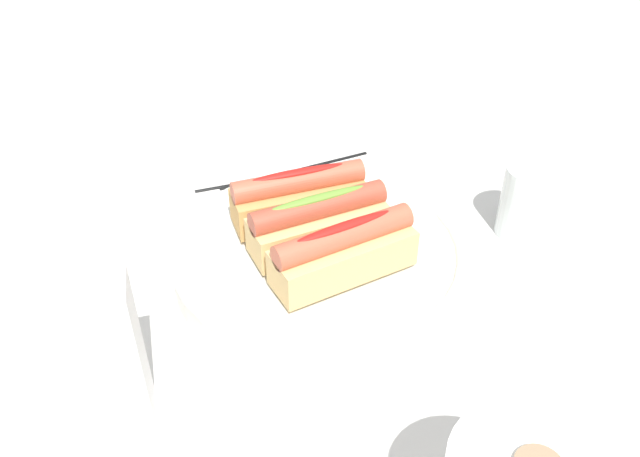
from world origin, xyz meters
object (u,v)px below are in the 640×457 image
at_px(hotdog_side, 344,252).
at_px(water_glass, 529,203).
at_px(serving_bowl, 320,255).
at_px(hotdog_front, 299,197).
at_px(napkin_box, 72,361).
at_px(chopstick_near, 276,176).
at_px(hotdog_back, 320,223).
at_px(chopstick_far, 296,169).

height_order(hotdog_side, water_glass, hotdog_side).
relative_size(serving_bowl, hotdog_front, 2.08).
relative_size(hotdog_side, napkin_box, 1.05).
bearing_deg(hotdog_front, chopstick_near, -87.34).
xyz_separation_m(hotdog_back, chopstick_far, (-0.01, -0.21, -0.06)).
relative_size(hotdog_back, chopstick_near, 0.72).
bearing_deg(hotdog_front, serving_bowl, 103.90).
distance_m(hotdog_front, napkin_box, 0.31).
height_order(water_glass, chopstick_near, water_glass).
height_order(hotdog_back, chopstick_near, hotdog_back).
relative_size(hotdog_front, chopstick_far, 0.71).
bearing_deg(serving_bowl, napkin_box, 33.68).
xyz_separation_m(hotdog_front, chopstick_near, (0.01, -0.15, -0.06)).
bearing_deg(water_glass, hotdog_side, 16.50).
bearing_deg(hotdog_front, hotdog_side, 103.90).
bearing_deg(chopstick_far, serving_bowl, 73.62).
height_order(hotdog_front, hotdog_side, same).
bearing_deg(water_glass, napkin_box, 19.74).
bearing_deg(hotdog_back, serving_bowl, -47.82).
distance_m(hotdog_side, chopstick_far, 0.27).
bearing_deg(hotdog_side, chopstick_far, -89.31).
xyz_separation_m(hotdog_front, hotdog_back, (-0.01, 0.05, 0.00)).
bearing_deg(napkin_box, chopstick_near, -122.38).
xyz_separation_m(hotdog_side, chopstick_near, (0.03, -0.25, -0.06)).
bearing_deg(serving_bowl, chopstick_far, -92.70).
xyz_separation_m(hotdog_side, chopstick_far, (0.00, -0.27, -0.06)).
relative_size(hotdog_side, water_glass, 1.76).
relative_size(hotdog_back, hotdog_side, 1.00).
xyz_separation_m(water_glass, chopstick_near, (0.27, -0.18, -0.04)).
xyz_separation_m(water_glass, chopstick_far, (0.24, -0.19, -0.04)).
distance_m(serving_bowl, hotdog_back, 0.05).
bearing_deg(hotdog_back, water_glass, -175.96).
xyz_separation_m(serving_bowl, hotdog_back, (-0.00, 0.00, 0.05)).
height_order(hotdog_front, water_glass, hotdog_front).
bearing_deg(chopstick_far, hotdog_front, 67.98).
bearing_deg(water_glass, hotdog_front, -7.55).
height_order(hotdog_back, water_glass, hotdog_back).
bearing_deg(hotdog_back, hotdog_front, -76.10).
bearing_deg(hotdog_side, serving_bowl, -76.10).
height_order(hotdog_back, chopstick_far, hotdog_back).
bearing_deg(chopstick_near, hotdog_side, 90.61).
bearing_deg(hotdog_back, napkin_box, 33.68).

